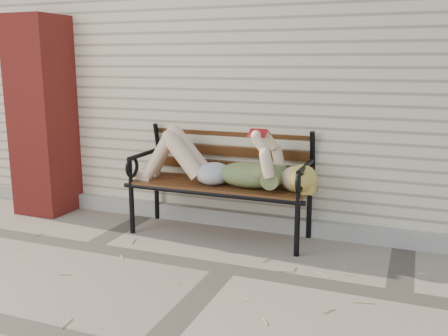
% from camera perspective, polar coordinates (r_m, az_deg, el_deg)
% --- Properties ---
extents(ground, '(80.00, 80.00, 0.00)m').
position_cam_1_polar(ground, '(3.88, 0.23, -11.44)').
color(ground, gray).
rests_on(ground, ground).
extents(house_wall, '(8.00, 4.00, 3.00)m').
position_cam_1_polar(house_wall, '(6.45, 10.09, 11.47)').
color(house_wall, beige).
rests_on(house_wall, ground).
extents(foundation_strip, '(8.00, 0.10, 0.15)m').
position_cam_1_polar(foundation_strip, '(4.71, 4.51, -6.18)').
color(foundation_strip, '#ADA99D').
rests_on(foundation_strip, ground).
extents(brick_pillar, '(0.50, 0.50, 2.00)m').
position_cam_1_polar(brick_pillar, '(5.45, -19.99, 5.58)').
color(brick_pillar, maroon).
rests_on(brick_pillar, ground).
extents(garden_bench, '(1.75, 0.69, 1.13)m').
position_cam_1_polar(garden_bench, '(4.51, -0.04, 0.38)').
color(garden_bench, black).
rests_on(garden_bench, ground).
extents(reading_woman, '(1.65, 0.37, 0.52)m').
position_cam_1_polar(reading_woman, '(4.37, -0.52, 0.51)').
color(reading_woman, '#0A364C').
rests_on(reading_woman, ground).
extents(straw_scatter, '(2.95, 1.29, 0.01)m').
position_cam_1_polar(straw_scatter, '(3.70, -15.00, -13.01)').
color(straw_scatter, tan).
rests_on(straw_scatter, ground).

